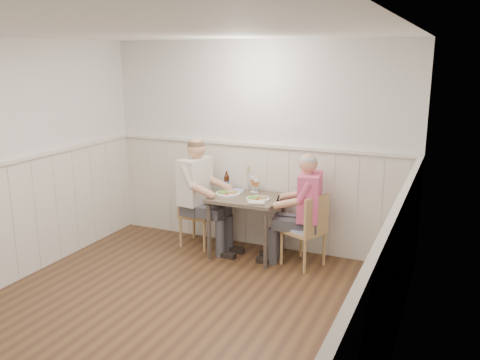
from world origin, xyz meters
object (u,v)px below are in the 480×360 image
Objects in this scene: chair_left at (195,210)px; beer_bottle at (227,182)px; man_in_pink at (305,218)px; dining_table at (247,205)px; chair_right at (307,228)px; diner_cream at (198,203)px; grass_vase at (247,178)px.

beer_bottle is at bearing 17.60° from chair_left.
man_in_pink is at bearing -2.03° from chair_left.
chair_right is (0.78, -0.04, -0.17)m from dining_table.
diner_cream reaches higher than dining_table.
chair_left is at bearing 175.28° from dining_table.
chair_left is (-0.75, 0.06, -0.18)m from dining_table.
man_in_pink is 1.39m from diner_cream.
dining_table is 2.54× the size of grass_vase.
man_in_pink reaches higher than grass_vase.
diner_cream reaches higher than grass_vase.
beer_bottle is at bearing 170.74° from man_in_pink.
diner_cream is (-0.65, -0.04, -0.04)m from dining_table.
diner_cream is at bearing -178.13° from man_in_pink.
grass_vase is at bearing 33.24° from diner_cream.
chair_right is 2.67× the size of grass_vase.
diner_cream is at bearing -146.76° from grass_vase.
diner_cream is at bearing -142.56° from beer_bottle.
man_in_pink is at bearing 126.31° from chair_right.
chair_right is at bearing -53.69° from man_in_pink.
diner_cream is at bearing 179.70° from chair_right.
diner_cream reaches higher than man_in_pink.
beer_bottle is (-1.13, 0.23, 0.38)m from chair_right.
man_in_pink is (-0.04, 0.05, 0.09)m from chair_right.
dining_table is at bearing 3.17° from diner_cream.
beer_bottle is at bearing 168.47° from chair_right.
grass_vase reaches higher than dining_table.
chair_right is at bearing -3.19° from dining_table.
diner_cream is at bearing -43.29° from chair_left.
grass_vase is at bearing 21.31° from chair_left.
chair_right is 1.02× the size of chair_left.
grass_vase reaches higher than beer_bottle.
dining_table is at bearing -4.72° from chair_left.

